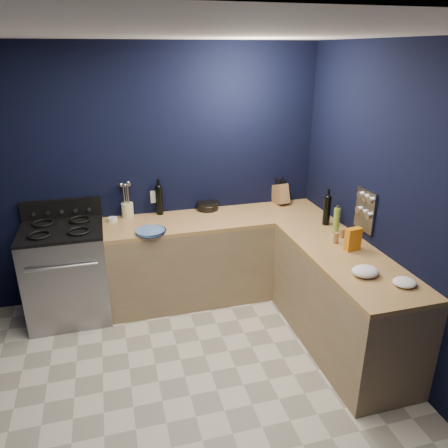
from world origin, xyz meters
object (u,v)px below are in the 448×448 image
object	(u,v)px
plate_stack	(150,231)
utensil_crock	(128,210)
gas_range	(68,274)
crouton_bag	(353,239)
knife_block	(280,194)

from	to	relation	value
plate_stack	utensil_crock	bearing A→B (deg)	109.68
plate_stack	gas_range	bearing A→B (deg)	164.86
gas_range	crouton_bag	distance (m)	2.73
knife_block	crouton_bag	world-z (taller)	knife_block
plate_stack	utensil_crock	size ratio (longest dim) A/B	1.80
plate_stack	knife_block	distance (m)	1.58
utensil_crock	crouton_bag	size ratio (longest dim) A/B	0.75
plate_stack	crouton_bag	world-z (taller)	crouton_bag
gas_range	utensil_crock	size ratio (longest dim) A/B	6.09
plate_stack	knife_block	world-z (taller)	knife_block
gas_range	knife_block	distance (m)	2.40
gas_range	plate_stack	world-z (taller)	plate_stack
gas_range	knife_block	bearing A→B (deg)	6.24
utensil_crock	knife_block	bearing A→B (deg)	-0.56
gas_range	crouton_bag	bearing A→B (deg)	-23.22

